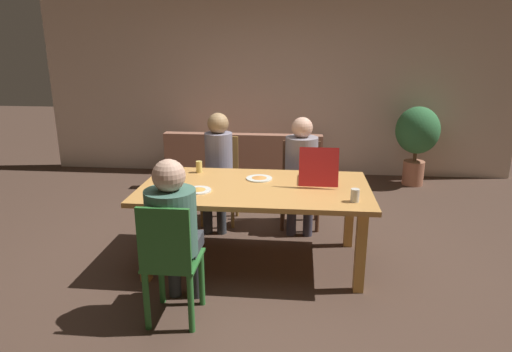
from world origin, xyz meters
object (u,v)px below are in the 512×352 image
at_px(chair_2, 170,262).
at_px(pizza_box_0, 318,177).
at_px(drinking_glass_0, 199,167).
at_px(chair_0, 221,175).
at_px(person_0, 218,161).
at_px(dining_table, 255,195).
at_px(person_2, 173,224).
at_px(person_1, 301,164).
at_px(chair_1, 301,180).
at_px(plate_0, 198,190).
at_px(drinking_glass_1, 355,195).
at_px(couch, 245,165).
at_px(plate_1, 259,178).
at_px(potted_plant, 417,135).

relative_size(chair_2, pizza_box_0, 2.22).
bearing_deg(drinking_glass_0, chair_2, -86.15).
distance_m(chair_0, person_0, 0.25).
bearing_deg(chair_0, dining_table, -64.38).
xyz_separation_m(dining_table, person_2, (-0.49, -0.88, 0.06)).
distance_m(chair_2, pizza_box_0, 1.60).
xyz_separation_m(chair_0, person_1, (0.90, -0.16, 0.19)).
relative_size(chair_1, person_2, 0.76).
bearing_deg(drinking_glass_0, chair_1, 32.14).
xyz_separation_m(dining_table, pizza_box_0, (0.56, 0.16, 0.13)).
distance_m(chair_1, pizza_box_0, 0.90).
bearing_deg(dining_table, plate_0, -158.16).
bearing_deg(drinking_glass_1, dining_table, 158.35).
relative_size(chair_1, pizza_box_0, 2.20).
bearing_deg(chair_1, person_2, -115.68).
distance_m(person_2, pizza_box_0, 1.48).
height_order(person_2, couch, person_2).
relative_size(chair_0, chair_2, 1.02).
distance_m(chair_2, drinking_glass_1, 1.52).
bearing_deg(chair_1, chair_0, 178.19).
bearing_deg(couch, plate_1, -79.47).
xyz_separation_m(plate_1, drinking_glass_0, (-0.61, 0.17, 0.05)).
distance_m(plate_0, drinking_glass_1, 1.31).
bearing_deg(drinking_glass_1, potted_plant, 67.81).
height_order(dining_table, chair_0, chair_0).
distance_m(pizza_box_0, plate_1, 0.54).
xyz_separation_m(plate_0, couch, (0.09, 2.57, -0.47)).
bearing_deg(plate_0, dining_table, 21.84).
xyz_separation_m(chair_2, couch, (0.11, 3.39, -0.21)).
distance_m(pizza_box_0, drinking_glass_0, 1.16).
height_order(dining_table, drinking_glass_1, drinking_glass_1).
height_order(dining_table, person_2, person_2).
bearing_deg(person_0, chair_0, 90.00).
bearing_deg(person_0, potted_plant, 34.21).
bearing_deg(dining_table, plate_1, 84.73).
distance_m(person_2, drinking_glass_1, 1.44).
relative_size(plate_0, drinking_glass_1, 2.14).
relative_size(dining_table, potted_plant, 1.80).
distance_m(drinking_glass_0, couch, 2.08).
bearing_deg(chair_0, person_2, -90.00).
xyz_separation_m(person_1, couch, (-0.79, 1.51, -0.44)).
relative_size(couch, potted_plant, 1.92).
bearing_deg(person_1, person_2, -117.31).
height_order(dining_table, plate_1, plate_1).
bearing_deg(potted_plant, person_0, -145.79).
xyz_separation_m(chair_2, drinking_glass_0, (-0.09, 1.38, 0.31)).
xyz_separation_m(person_2, pizza_box_0, (1.05, 1.04, 0.07)).
relative_size(chair_0, person_2, 0.79).
bearing_deg(couch, person_2, -91.92).
xyz_separation_m(chair_1, plate_1, (-0.39, -0.79, 0.25)).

